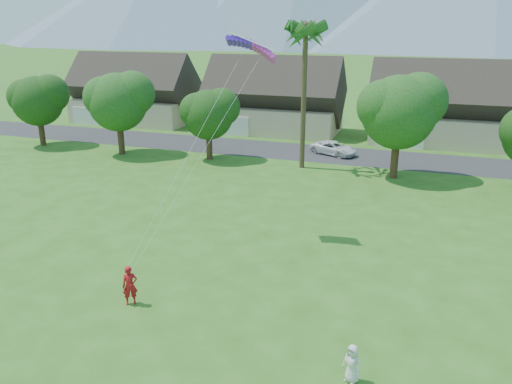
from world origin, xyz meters
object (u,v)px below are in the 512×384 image
at_px(parked_car, 334,148).
at_px(parafoil_kite, 253,45).
at_px(kite_flyer, 130,286).
at_px(watcher, 352,364).

distance_m(parked_car, parafoil_kite, 23.12).
bearing_deg(parafoil_kite, kite_flyer, -110.69).
xyz_separation_m(kite_flyer, parafoil_kite, (2.49, 9.85, 10.15)).
bearing_deg(parafoil_kite, watcher, -62.84).
distance_m(kite_flyer, parafoil_kite, 14.36).
bearing_deg(parked_car, kite_flyer, -163.94).
bearing_deg(parafoil_kite, parked_car, 80.06).
height_order(kite_flyer, parked_car, kite_flyer).
distance_m(kite_flyer, watcher, 10.55).
bearing_deg(watcher, parafoil_kite, 150.50).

